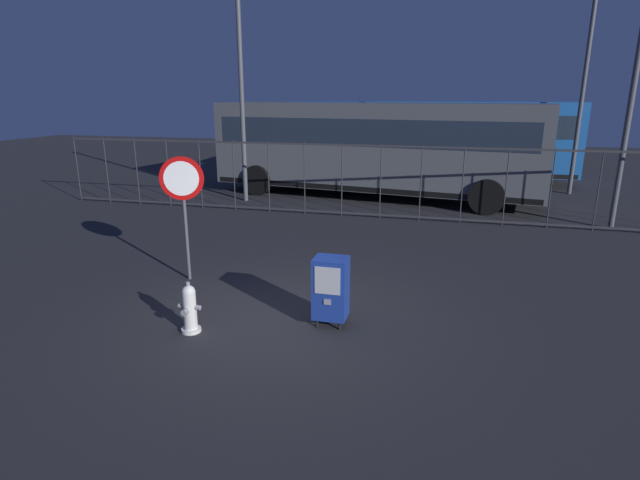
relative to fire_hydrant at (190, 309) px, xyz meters
name	(u,v)px	position (x,y,z in m)	size (l,w,h in m)	color
ground_plane	(281,317)	(1.07, 0.79, -0.35)	(60.00, 60.00, 0.00)	#262628
fire_hydrant	(190,309)	(0.00, 0.00, 0.00)	(0.33, 0.32, 0.75)	silver
newspaper_box_primary	(331,288)	(1.86, 0.73, 0.22)	(0.48, 0.42, 1.02)	black
stop_sign	(183,193)	(-1.08, 1.92, 1.25)	(0.71, 0.31, 2.23)	#4C4F54
fence_barrier	(361,180)	(1.07, 7.54, 0.67)	(18.03, 0.04, 2.00)	#2D2D33
bus_near	(375,144)	(0.98, 10.54, 1.36)	(10.75, 4.03, 3.00)	#4C5156
bus_far	(430,136)	(2.53, 14.43, 1.36)	(10.66, 3.40, 3.00)	#19519E
street_light_near_left	(240,62)	(-2.87, 8.89, 3.83)	(0.32, 0.32, 7.24)	#4C4F54
street_light_near_right	(589,48)	(7.35, 12.74, 4.31)	(0.32, 0.32, 8.17)	#4C4F54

